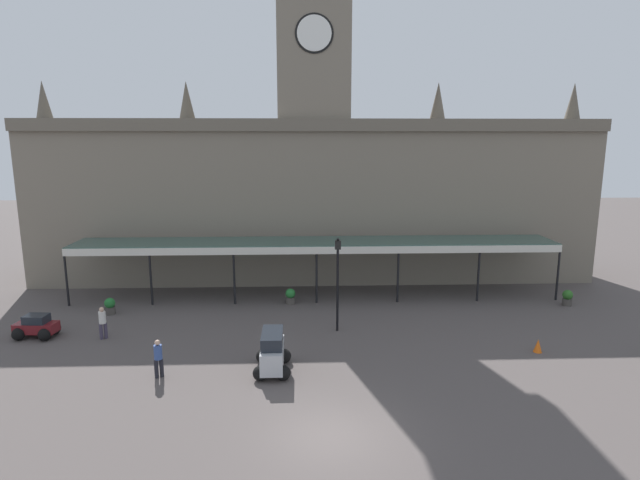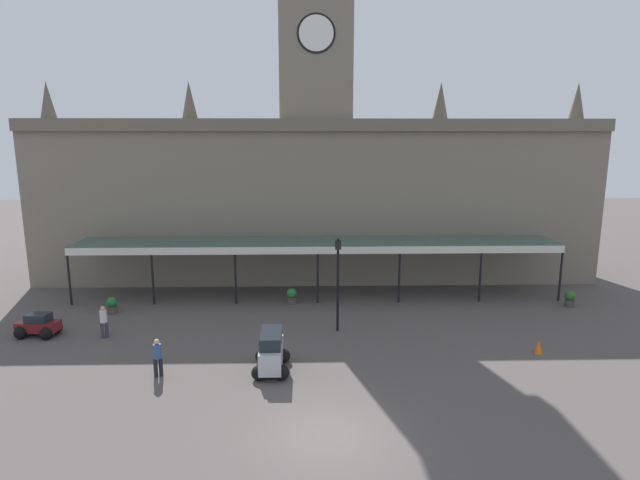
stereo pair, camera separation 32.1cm
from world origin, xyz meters
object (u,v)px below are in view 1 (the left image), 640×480
Objects in this scene: traffic_cone at (538,346)px; planter_by_canopy at (567,298)px; car_silver_van at (272,354)px; pedestrian_beside_cars at (103,322)px; planter_forecourt_centre at (290,296)px; car_maroon_sedan at (36,328)px; pedestrian_near_entrance at (158,357)px; planter_near_kerb at (110,306)px; victorian_lamppost at (338,274)px.

traffic_cone is 8.38m from planter_by_canopy.
car_silver_van is 1.44× the size of pedestrian_beside_cars.
pedestrian_beside_cars reaches higher than planter_forecourt_centre.
pedestrian_near_entrance reaches higher than car_maroon_sedan.
pedestrian_near_entrance is 1.74× the size of planter_by_canopy.
traffic_cone is 14.14m from planter_forecourt_centre.
traffic_cone is 23.07m from planter_near_kerb.
car_silver_van is 0.48× the size of victorian_lamppost.
traffic_cone is at bearing 7.09° from car_silver_van.
planter_forecourt_centre is (9.34, 5.24, -0.42)m from pedestrian_beside_cars.
car_silver_van is at bearing 4.79° from pedestrian_near_entrance.
victorian_lamppost is at bearing 3.10° from pedestrian_beside_cars.
pedestrian_beside_cars is at bearing -5.46° from car_maroon_sedan.
planter_by_canopy is (4.94, 6.77, 0.17)m from traffic_cone.
pedestrian_beside_cars is 3.91m from planter_near_kerb.
pedestrian_beside_cars is (-3.96, 4.41, 0.00)m from pedestrian_near_entrance.
planter_forecourt_centre is (-16.81, 0.93, 0.00)m from planter_by_canopy.
pedestrian_near_entrance is 1.00× the size of pedestrian_beside_cars.
pedestrian_beside_cars is 10.72m from planter_forecourt_centre.
car_maroon_sedan is 1.27× the size of pedestrian_beside_cars.
victorian_lamppost is at bearing -165.59° from planter_by_canopy.
planter_forecourt_centre reaches higher than traffic_cone.
planter_forecourt_centre is (-2.55, 4.59, -2.60)m from victorian_lamppost.
pedestrian_beside_cars is at bearing -74.81° from planter_near_kerb.
car_maroon_sedan is (-12.22, 4.34, -0.30)m from car_silver_van.
planter_near_kerb is (-22.22, 6.21, 0.17)m from traffic_cone.
car_maroon_sedan is 3.35× the size of traffic_cone.
car_silver_van is at bearing -172.91° from traffic_cone.
planter_forecourt_centre is at bearing 29.28° from pedestrian_beside_cars.
planter_forecourt_centre is (5.38, 9.65, -0.42)m from pedestrian_near_entrance.
planter_forecourt_centre is at bearing 60.87° from pedestrian_near_entrance.
pedestrian_near_entrance is at bearing -119.13° from planter_forecourt_centre.
pedestrian_beside_cars reaches higher than traffic_cone.
victorian_lamppost is 14.94m from planter_by_canopy.
planter_by_canopy is at bearing 1.18° from planter_near_kerb.
pedestrian_beside_cars is 1.74× the size of planter_near_kerb.
traffic_cone is at bearing -18.47° from victorian_lamppost.
pedestrian_near_entrance is at bearing -173.55° from traffic_cone.
pedestrian_beside_cars is at bearing 131.92° from pedestrian_near_entrance.
victorian_lamppost is at bearing -13.51° from planter_near_kerb.
planter_by_canopy is (17.40, 8.32, -0.32)m from car_silver_van.
car_maroon_sedan is at bearing 174.54° from pedestrian_beside_cars.
planter_near_kerb is at bearing 54.26° from car_maroon_sedan.
planter_by_canopy is at bearing 9.35° from pedestrian_beside_cars.
car_silver_van reaches higher than planter_by_canopy.
victorian_lamppost is (11.89, 0.64, 2.18)m from pedestrian_beside_cars.
car_silver_van is 2.50× the size of planter_near_kerb.
car_maroon_sedan is 4.21m from planter_near_kerb.
victorian_lamppost is at bearing -60.93° from planter_forecourt_centre.
car_maroon_sedan is 2.21× the size of planter_near_kerb.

